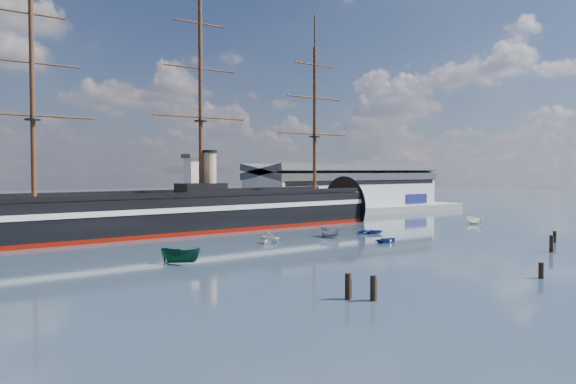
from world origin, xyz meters
TOP-DOWN VIEW (x-y plane):
  - ground at (0.00, 40.00)m, footprint 600.00×600.00m
  - quay at (10.00, 76.00)m, footprint 180.00×18.00m
  - warehouse at (58.00, 80.00)m, footprint 63.00×21.00m
  - quay_tower at (3.00, 73.00)m, footprint 5.00×5.00m
  - warship at (-5.91, 60.00)m, footprint 113.18×19.71m
  - motorboat_a at (-25.37, 22.03)m, footprint 7.21×6.40m
  - motorboat_b at (15.09, 21.00)m, footprint 1.58×3.16m
  - motorboat_c at (12.03, 33.37)m, footprint 6.46×2.38m
  - motorboat_d at (-2.96, 32.58)m, footprint 7.24×4.73m
  - motorboat_e at (22.56, 32.82)m, footprint 2.95×3.32m
  - motorboat_f at (57.35, 32.23)m, footprint 6.00×3.44m
  - piling_near_left at (-21.28, -7.88)m, footprint 0.64×0.64m
  - piling_near_mid at (5.00, -13.66)m, footprint 0.64×0.64m
  - piling_near_right at (27.22, -2.98)m, footprint 0.64×0.64m
  - piling_far_right at (39.28, 2.90)m, footprint 0.64×0.64m
  - piling_extra at (-19.70, -9.87)m, footprint 0.64×0.64m

SIDE VIEW (x-z plane):
  - ground at x=0.00m, z-range 0.00..0.00m
  - quay at x=10.00m, z-range -1.00..1.00m
  - motorboat_a at x=-25.37m, z-range -1.42..1.42m
  - motorboat_b at x=15.09m, z-range -0.71..0.71m
  - motorboat_c at x=12.03m, z-range -1.29..1.29m
  - motorboat_d at x=-2.96m, z-range -1.23..1.23m
  - motorboat_e at x=22.56m, z-range -0.75..0.75m
  - motorboat_f at x=57.35m, z-range -1.13..1.13m
  - piling_near_left at x=-21.28m, z-range -1.69..1.69m
  - piling_near_mid at x=5.00m, z-range -1.32..1.32m
  - piling_near_right at x=27.22m, z-range -1.70..1.70m
  - piling_far_right at x=39.28m, z-range -1.39..1.39m
  - piling_extra at x=-19.70m, z-range -1.64..1.64m
  - warship at x=-5.91m, z-range -22.93..31.01m
  - warehouse at x=58.00m, z-range 2.18..13.78m
  - quay_tower at x=3.00m, z-range 2.25..17.25m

